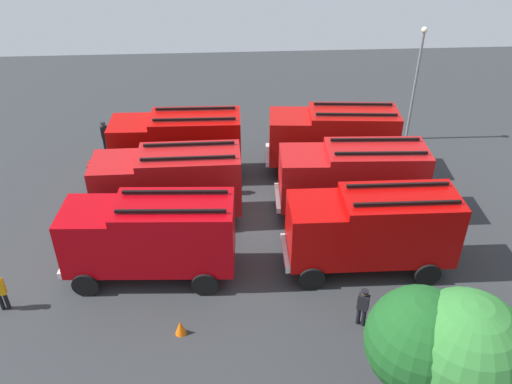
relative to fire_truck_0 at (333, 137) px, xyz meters
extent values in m
plane|color=#2D3033|center=(4.58, 4.28, -2.15)|extent=(52.57, 52.57, 0.00)
cube|color=#B10E0B|center=(2.44, -0.21, -0.05)|extent=(2.40, 2.68, 2.60)
cube|color=#8C9EAD|center=(3.49, -0.29, 0.26)|extent=(0.26, 2.12, 1.46)
cube|color=#B10E0B|center=(-1.05, 0.09, 0.10)|extent=(4.99, 2.90, 2.90)
cube|color=black|center=(-0.99, 0.77, 1.67)|extent=(4.31, 0.48, 0.12)
cube|color=black|center=(-1.11, -0.60, 1.67)|extent=(4.31, 0.48, 0.12)
cube|color=silver|center=(3.64, -0.31, -1.20)|extent=(0.40, 2.38, 0.28)
cylinder|color=black|center=(2.74, 0.97, -1.60)|extent=(1.13, 0.44, 1.10)
cylinder|color=black|center=(2.54, -1.42, -1.60)|extent=(1.13, 0.44, 1.10)
cylinder|color=black|center=(-2.14, 1.39, -1.60)|extent=(1.13, 0.44, 1.10)
cylinder|color=black|center=(-2.34, -1.01, -1.60)|extent=(1.13, 0.44, 1.10)
cube|color=#BB0806|center=(11.07, 0.08, -0.05)|extent=(2.25, 2.54, 2.60)
cube|color=#8C9EAD|center=(12.12, 0.06, 0.26)|extent=(0.12, 2.13, 1.46)
cube|color=#BB0806|center=(7.57, 0.15, 0.10)|extent=(4.85, 2.59, 2.90)
cube|color=black|center=(7.59, 0.83, 1.67)|extent=(4.32, 0.20, 0.12)
cube|color=black|center=(7.56, -0.54, 1.67)|extent=(4.32, 0.20, 0.12)
cube|color=silver|center=(12.27, 0.06, -1.20)|extent=(0.24, 2.38, 0.28)
cylinder|color=black|center=(11.30, 1.28, -1.60)|extent=(1.11, 0.37, 1.10)
cylinder|color=black|center=(11.25, -1.12, -1.60)|extent=(1.11, 0.37, 1.10)
cylinder|color=black|center=(6.40, 1.37, -1.60)|extent=(1.11, 0.37, 1.10)
cylinder|color=black|center=(6.35, -1.03, -1.60)|extent=(1.11, 0.37, 1.10)
cube|color=#B71314|center=(2.30, 4.23, -0.05)|extent=(2.31, 2.60, 2.60)
cube|color=#8C9EAD|center=(3.35, 4.19, 0.26)|extent=(0.18, 2.13, 1.46)
cube|color=#B71314|center=(-1.19, 4.39, 0.10)|extent=(4.91, 2.72, 2.90)
cube|color=black|center=(-1.16, 5.08, 1.67)|extent=(4.32, 0.32, 0.12)
cube|color=black|center=(-1.23, 3.71, 1.67)|extent=(4.32, 0.32, 0.12)
cube|color=silver|center=(3.50, 4.18, -1.20)|extent=(0.31, 2.38, 0.28)
cylinder|color=black|center=(2.56, 5.42, -1.60)|extent=(1.11, 0.40, 1.10)
cylinder|color=black|center=(2.45, 3.03, -1.60)|extent=(1.11, 0.40, 1.10)
cylinder|color=black|center=(-2.34, 5.65, -1.60)|extent=(1.11, 0.40, 1.10)
cylinder|color=black|center=(-2.45, 3.25, -1.60)|extent=(1.11, 0.40, 1.10)
cube|color=#B51416|center=(11.23, 4.32, -0.05)|extent=(2.22, 2.51, 2.60)
cube|color=#8C9EAD|center=(12.28, 4.32, 0.26)|extent=(0.09, 2.13, 1.46)
cube|color=#B51416|center=(7.73, 4.30, 0.10)|extent=(4.82, 2.53, 2.90)
cube|color=black|center=(7.73, 4.98, 1.67)|extent=(4.32, 0.15, 0.12)
cube|color=black|center=(7.73, 3.61, 1.67)|extent=(4.32, 0.15, 0.12)
cube|color=silver|center=(12.43, 4.32, -1.20)|extent=(0.21, 2.38, 0.28)
cylinder|color=black|center=(11.42, 5.52, -1.60)|extent=(1.10, 0.36, 1.10)
cylinder|color=black|center=(11.44, 3.12, -1.60)|extent=(1.10, 0.36, 1.10)
cylinder|color=black|center=(6.52, 5.49, -1.60)|extent=(1.10, 0.36, 1.10)
cylinder|color=black|center=(6.54, 3.09, -1.60)|extent=(1.10, 0.36, 1.10)
cube|color=#BC0605|center=(2.39, 8.50, -0.05)|extent=(2.23, 2.53, 2.60)
cube|color=#8C9EAD|center=(3.44, 8.48, 0.26)|extent=(0.10, 2.13, 1.46)
cube|color=#BC0605|center=(-1.11, 8.54, 0.10)|extent=(4.83, 2.56, 2.90)
cube|color=black|center=(-1.11, 9.23, 1.67)|extent=(4.32, 0.17, 0.12)
cube|color=black|center=(-1.12, 7.85, 1.67)|extent=(4.32, 0.17, 0.12)
cube|color=silver|center=(3.59, 8.48, -1.20)|extent=(0.23, 2.38, 0.28)
cylinder|color=black|center=(2.60, 9.69, -1.60)|extent=(1.10, 0.36, 1.10)
cylinder|color=black|center=(2.57, 7.29, -1.60)|extent=(1.10, 0.36, 1.10)
cylinder|color=black|center=(-2.30, 9.75, -1.60)|extent=(1.10, 0.36, 1.10)
cylinder|color=black|center=(-2.33, 7.35, -1.60)|extent=(1.10, 0.36, 1.10)
cube|color=#B5040B|center=(11.66, 8.30, -0.05)|extent=(2.34, 2.62, 2.60)
cube|color=#8C9EAD|center=(12.70, 8.24, 0.26)|extent=(0.20, 2.13, 1.46)
cube|color=#B5040B|center=(8.16, 8.50, 0.10)|extent=(4.93, 2.76, 2.90)
cube|color=black|center=(8.20, 9.18, 1.67)|extent=(4.32, 0.36, 0.12)
cube|color=black|center=(8.12, 7.81, 1.67)|extent=(4.32, 0.36, 0.12)
cube|color=silver|center=(12.85, 8.23, -1.20)|extent=(0.33, 2.38, 0.28)
cylinder|color=black|center=(11.92, 9.49, -1.60)|extent=(1.12, 0.41, 1.10)
cylinder|color=black|center=(11.79, 7.09, -1.60)|extent=(1.12, 0.41, 1.10)
cylinder|color=black|center=(7.03, 9.76, -1.60)|extent=(1.12, 0.41, 1.10)
cylinder|color=black|center=(6.90, 7.36, -1.60)|extent=(1.12, 0.41, 1.10)
cylinder|color=black|center=(13.09, 1.32, -1.75)|extent=(0.16, 0.16, 0.80)
cylinder|color=black|center=(13.29, 1.25, -1.75)|extent=(0.16, 0.16, 0.80)
cube|color=#B7140F|center=(13.19, 1.29, -1.01)|extent=(0.48, 0.36, 0.69)
sphere|color=tan|center=(13.19, 1.29, -0.55)|extent=(0.23, 0.23, 0.23)
cylinder|color=#B7140F|center=(13.19, 1.29, -0.46)|extent=(0.28, 0.28, 0.07)
cylinder|color=black|center=(13.27, -3.41, -1.73)|extent=(0.16, 0.16, 0.84)
cylinder|color=black|center=(13.47, -3.35, -1.73)|extent=(0.16, 0.16, 0.84)
cube|color=black|center=(13.37, -3.38, -0.95)|extent=(0.47, 0.35, 0.73)
sphere|color=brown|center=(13.37, -3.38, -0.46)|extent=(0.24, 0.24, 0.24)
cylinder|color=black|center=(13.37, -3.38, -0.37)|extent=(0.30, 0.30, 0.07)
cylinder|color=black|center=(14.94, 10.11, -1.75)|extent=(0.16, 0.16, 0.80)
cylinder|color=black|center=(15.15, 10.15, -1.75)|extent=(0.16, 0.16, 0.80)
cylinder|color=black|center=(6.14, 2.24, -1.78)|extent=(0.16, 0.16, 0.74)
cylinder|color=black|center=(6.08, 2.04, -1.78)|extent=(0.16, 0.16, 0.74)
cube|color=#B7140F|center=(6.11, 2.14, -1.09)|extent=(0.35, 0.47, 0.64)
sphere|color=tan|center=(6.11, 2.14, -0.67)|extent=(0.21, 0.21, 0.21)
cylinder|color=#B7140F|center=(6.11, 2.14, -0.58)|extent=(0.26, 0.26, 0.06)
cylinder|color=black|center=(1.08, 11.80, -1.75)|extent=(0.16, 0.16, 0.81)
cylinder|color=black|center=(0.90, 11.90, -1.75)|extent=(0.16, 0.16, 0.81)
cube|color=black|center=(0.99, 11.85, -1.00)|extent=(0.48, 0.41, 0.70)
sphere|color=brown|center=(0.99, 11.85, -0.53)|extent=(0.23, 0.23, 0.23)
cylinder|color=black|center=(0.99, 11.85, -0.44)|extent=(0.28, 0.28, 0.07)
sphere|color=#337A33|center=(-0.55, 16.30, 1.50)|extent=(3.48, 3.48, 3.48)
sphere|color=#19511E|center=(0.51, 15.80, 1.30)|extent=(3.29, 3.29, 3.29)
cone|color=#F2600C|center=(7.94, 11.88, -1.85)|extent=(0.43, 0.43, 0.61)
cylinder|color=slate|center=(-5.60, -3.63, 1.24)|extent=(0.16, 0.16, 6.78)
sphere|color=#F2EFCC|center=(-5.60, -3.63, 4.81)|extent=(0.36, 0.36, 0.36)
camera|label=1|loc=(5.96, 25.96, 13.23)|focal=36.81mm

